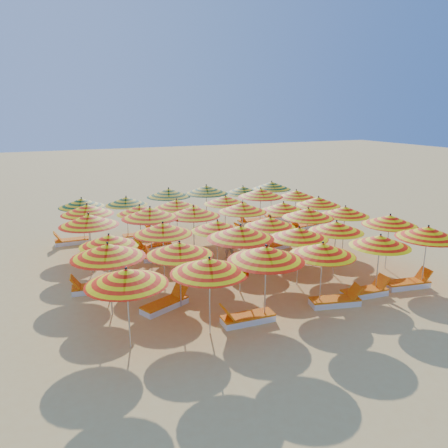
{
  "coord_description": "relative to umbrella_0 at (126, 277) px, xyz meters",
  "views": [
    {
      "loc": [
        -7.69,
        -16.57,
        6.53
      ],
      "look_at": [
        0.0,
        0.5,
        1.6
      ],
      "focal_mm": 35.0,
      "sensor_mm": 36.0,
      "label": 1
    }
  ],
  "objects": [
    {
      "name": "ground",
      "position": [
        5.56,
        5.39,
        -2.13
      ],
      "size": [
        120.0,
        120.0,
        0.0
      ],
      "primitive_type": "plane",
      "color": "#E0B763",
      "rests_on": "ground"
    },
    {
      "name": "umbrella_0",
      "position": [
        0.0,
        0.0,
        0.0
      ],
      "size": [
        2.31,
        2.31,
        2.42
      ],
      "color": "silver",
      "rests_on": "ground"
    },
    {
      "name": "umbrella_1",
      "position": [
        2.36,
        -0.18,
        0.02
      ],
      "size": [
        2.62,
        2.62,
        2.45
      ],
      "color": "silver",
      "rests_on": "ground"
    },
    {
      "name": "umbrella_2",
      "position": [
        4.27,
        -0.11,
        0.11
      ],
      "size": [
        2.96,
        2.96,
        2.55
      ],
      "color": "silver",
      "rests_on": "ground"
    },
    {
      "name": "umbrella_3",
      "position": [
        6.47,
        -0.02,
        -0.08
      ],
      "size": [
        2.77,
        2.77,
        2.33
      ],
      "color": "silver",
      "rests_on": "ground"
    },
    {
      "name": "umbrella_4",
      "position": [
        9.03,
        0.06,
        -0.13
      ],
      "size": [
        2.74,
        2.74,
        2.28
      ],
      "color": "silver",
      "rests_on": "ground"
    },
    {
      "name": "umbrella_5",
      "position": [
        11.04,
        -0.21,
        0.02
      ],
      "size": [
        2.75,
        2.75,
        2.44
      ],
      "color": "silver",
      "rests_on": "ground"
    },
    {
      "name": "umbrella_6",
      "position": [
        -0.09,
        2.29,
        0.07
      ],
      "size": [
        2.87,
        2.87,
        2.5
      ],
      "color": "silver",
      "rests_on": "ground"
    },
    {
      "name": "umbrella_7",
      "position": [
        2.16,
        1.91,
        -0.05
      ],
      "size": [
        2.44,
        2.44,
        2.37
      ],
      "color": "silver",
      "rests_on": "ground"
    },
    {
      "name": "umbrella_8",
      "position": [
        4.57,
        2.26,
        0.14
      ],
      "size": [
        2.6,
        2.6,
        2.59
      ],
      "color": "silver",
      "rests_on": "ground"
    },
    {
      "name": "umbrella_9",
      "position": [
        6.87,
        1.97,
        -0.08
      ],
      "size": [
        2.83,
        2.83,
        2.33
      ],
      "color": "silver",
      "rests_on": "ground"
    },
    {
      "name": "umbrella_10",
      "position": [
        8.78,
        2.19,
        -0.1
      ],
      "size": [
        2.85,
        2.85,
        2.31
      ],
      "color": "silver",
      "rests_on": "ground"
    },
    {
      "name": "umbrella_11",
      "position": [
        11.27,
        1.9,
        -0.03
      ],
      "size": [
        2.64,
        2.64,
        2.39
      ],
      "color": "silver",
      "rests_on": "ground"
    },
    {
      "name": "umbrella_12",
      "position": [
        0.26,
        4.18,
        -0.15
      ],
      "size": [
        2.68,
        2.68,
        2.25
      ],
      "color": "silver",
      "rests_on": "ground"
    },
    {
      "name": "umbrella_13",
      "position": [
        2.34,
        4.45,
        -0.02
      ],
      "size": [
        2.41,
        2.41,
        2.4
      ],
      "color": "silver",
      "rests_on": "ground"
    },
    {
      "name": "umbrella_14",
      "position": [
        4.59,
        4.39,
        -0.13
      ],
      "size": [
        2.84,
        2.84,
        2.27
      ],
      "color": "silver",
      "rests_on": "ground"
    },
    {
      "name": "umbrella_15",
      "position": [
        6.85,
        4.08,
        -0.14
      ],
      "size": [
        2.27,
        2.27,
        2.26
      ],
      "color": "silver",
      "rests_on": "ground"
    },
    {
      "name": "umbrella_16",
      "position": [
        8.91,
        4.32,
        -0.02
      ],
      "size": [
        2.51,
        2.51,
        2.4
      ],
      "color": "silver",
      "rests_on": "ground"
    },
    {
      "name": "umbrella_17",
      "position": [
        10.87,
        4.22,
        -0.09
      ],
      "size": [
        2.88,
        2.88,
        2.32
      ],
      "color": "silver",
      "rests_on": "ground"
    },
    {
      "name": "umbrella_18",
      "position": [
        -0.11,
        6.55,
        0.09
      ],
      "size": [
        2.57,
        2.57,
        2.53
      ],
      "color": "silver",
      "rests_on": "ground"
    },
    {
      "name": "umbrella_19",
      "position": [
        2.41,
        6.54,
        0.14
      ],
      "size": [
        3.16,
        3.16,
        2.59
      ],
      "color": "silver",
      "rests_on": "ground"
    },
    {
      "name": "umbrella_20",
      "position": [
        4.32,
        6.39,
        0.07
      ],
      "size": [
        2.44,
        2.44,
        2.5
      ],
      "color": "silver",
      "rests_on": "ground"
    },
    {
      "name": "umbrella_21",
      "position": [
        6.78,
        6.52,
        -0.01
      ],
      "size": [
        2.8,
        2.8,
        2.41
      ],
      "color": "silver",
      "rests_on": "ground"
    },
    {
      "name": "umbrella_22",
      "position": [
        8.9,
        6.34,
        -0.13
      ],
      "size": [
        2.69,
        2.69,
        2.27
      ],
      "color": "silver",
      "rests_on": "ground"
    },
    {
      "name": "umbrella_23",
      "position": [
        10.99,
        6.42,
        -0.06
      ],
      "size": [
        2.35,
        2.35,
        2.35
      ],
      "color": "silver",
      "rests_on": "ground"
    },
    {
      "name": "umbrella_24",
      "position": [
        0.11,
        8.75,
        0.05
      ],
      "size": [
        2.44,
        2.44,
        2.48
      ],
      "color": "silver",
      "rests_on": "ground"
    },
    {
      "name": "umbrella_25",
      "position": [
        2.43,
        8.54,
        -0.14
      ],
      "size": [
        2.83,
        2.83,
        2.27
      ],
      "color": "silver",
      "rests_on": "ground"
    },
    {
      "name": "umbrella_26",
      "position": [
        4.32,
        8.79,
        -0.07
      ],
      "size": [
        2.62,
        2.62,
        2.34
      ],
      "color": "silver",
      "rests_on": "ground"
    },
    {
      "name": "umbrella_27",
      "position": [
        6.88,
        8.66,
        -0.07
      ],
      "size": [
        2.62,
        2.62,
        2.35
      ],
      "color": "silver",
      "rests_on": "ground"
    },
    {
      "name": "umbrella_28",
      "position": [
        9.03,
        8.84,
        0.11
      ],
      "size": [
        3.18,
        3.18,
        2.55
      ],
      "color": "silver",
      "rests_on": "ground"
    },
    {
      "name": "umbrella_29",
      "position": [
        11.19,
        8.71,
        -0.11
      ],
      "size": [
        2.58,
        2.58,
        2.3
      ],
      "color": "silver",
      "rests_on": "ground"
    },
    {
      "name": "umbrella_30",
      "position": [
        0.1,
        10.78,
        -0.03
      ],
      "size": [
        2.97,
        2.97,
        2.38
      ],
      "color": "silver",
      "rests_on": "ground"
    },
    {
      "name": "umbrella_31",
      "position": [
        2.27,
        10.72,
        -0.12
      ],
      "size": [
        2.81,
        2.81,
        2.29
      ],
      "color": "silver",
      "rests_on": "ground"
    },
    {
      "name": "umbrella_32",
      "position": [
        4.63,
        11.08,
        0.06
      ],
      "size": [
        2.83,
        2.83,
        2.5
      ],
      "color": "silver",
      "rests_on": "ground"
    },
    {
      "name": "umbrella_33",
      "position": [
        6.73,
        10.86,
        0.11
      ],
      "size": [
        2.54,
        2.54,
        2.55
      ],
      "color": "silver",
      "rests_on": "ground"
    },
    {
      "name": "umbrella_34",
      "position": [
        9.06,
        11.0,
        -0.1
      ],
      "size": [
        2.51,
        2.51,
        2.3
      ],
      "color": "silver",
      "rests_on": "ground"
    },
    {
      "name": "umbrella_35",
      "position": [
        11.02,
        11.09,
        0.01
      ],
      "size": [
        2.91,
        2.91,
        2.43
      ],
      "color": "silver",
      "rests_on": "ground"
    },
    {
      "name": "lounger_0",
      "position": [
        3.68,
        -0.03,
        -1.98
      ],
      "size": [
        1.75,
        0.65,
        0.69
      ],
      "rotation": [
        0.0,
        0.0,
        3.1
      ],
      "color": "white",
      "rests_on": "ground"
    },
    {
      "name": "lounger_1",
      "position": [
        7.07,
        -0.16,
        -1.98
      ],
      "size": [
        1.82,
        0.97,
        0.69
      ],
      "rotation": [
        0.0,
        0.0,
        -0.24
      ],
      "color": "white",
      "rests_on": "ground"
    },
    {
      "name": "lounger_2",
      "position": [
        8.53,
        0.03,
        -1.98
      ],
      "size": [
        1.77,
        0.71,
        0.69
      ],
      "rotation": [
        0.0,
        0.0,
        -0.07
      ],
      "color": "white",
      "rests_on": "ground"
    },
    {
      "name": "lounger_3",
      "position": [
        10.54,
        -0.02,
        -1.98
      ],
      "size": [
        1.8,
        0.86,
        0.69
      ],
      "rotation": [
        0.0,
        0.0,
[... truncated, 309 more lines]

